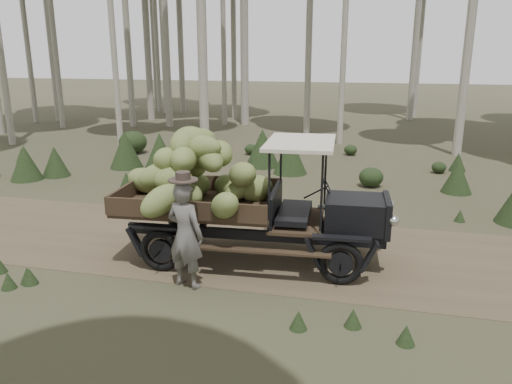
# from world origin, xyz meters

# --- Properties ---
(ground) EXTENTS (120.00, 120.00, 0.00)m
(ground) POSITION_xyz_m (0.00, 0.00, 0.00)
(ground) COLOR #473D2B
(ground) RESTS_ON ground
(dirt_track) EXTENTS (70.00, 4.00, 0.01)m
(dirt_track) POSITION_xyz_m (0.00, 0.00, 0.00)
(dirt_track) COLOR brown
(dirt_track) RESTS_ON ground
(banana_truck) EXTENTS (5.64, 2.67, 2.65)m
(banana_truck) POSITION_xyz_m (-0.81, -0.62, 1.54)
(banana_truck) COLOR black
(banana_truck) RESTS_ON ground
(farmer) EXTENTS (0.79, 0.62, 2.07)m
(farmer) POSITION_xyz_m (-1.04, -2.00, 0.98)
(farmer) COLOR #5B5853
(farmer) RESTS_ON ground
(undergrowth) EXTENTS (23.46, 21.71, 1.37)m
(undergrowth) POSITION_xyz_m (-0.81, 0.38, 0.56)
(undergrowth) COLOR #233319
(undergrowth) RESTS_ON ground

